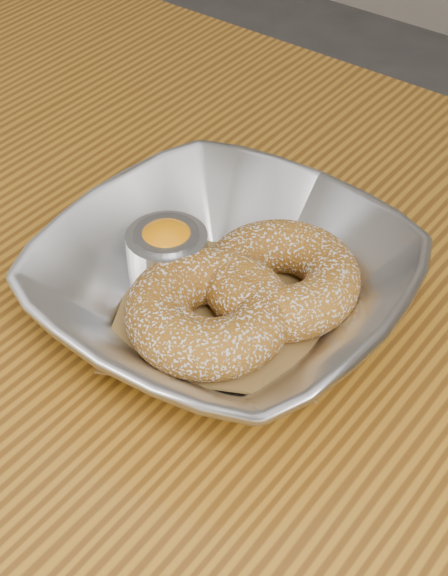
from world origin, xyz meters
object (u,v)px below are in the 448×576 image
Objects in this scene: table at (102,365)px; ramekin at (167,254)px; donut_extra at (209,312)px; serving_bowl at (224,288)px; donut_back at (281,278)px; donut_front at (213,311)px.

ramekin reaches higher than table.
donut_extra is at bearing -1.36° from table.
ramekin is (-0.05, 0.00, 0.00)m from serving_bowl.
table is 0.17m from serving_bowl.
donut_extra is at bearing -25.04° from ramekin.
donut_back and donut_extra have the same top height.
serving_bowl is at bearing 103.32° from donut_extra.
donut_front is (0.11, 0.00, 0.13)m from table.
donut_extra is at bearing -108.65° from donut_back.
serving_bowl is 2.62× the size of donut_front.
serving_bowl is 2.23× the size of donut_back.
donut_back is at bearing 71.35° from donut_extra.
donut_front is (0.01, -0.02, -0.00)m from serving_bowl.
ramekin is (-0.06, 0.03, 0.00)m from donut_extra.
serving_bowl is at bearing 11.39° from table.
serving_bowl is 0.04m from donut_back.
table is 20.79× the size of ramekin.
serving_bowl is 4.25× the size of ramekin.
donut_back is at bearing 21.28° from ramekin.
serving_bowl is 0.02m from donut_front.
table is at bearing -168.61° from serving_bowl.
donut_front is 0.84× the size of donut_extra.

